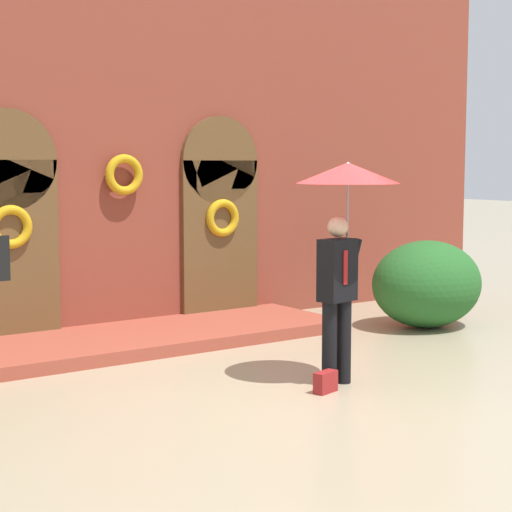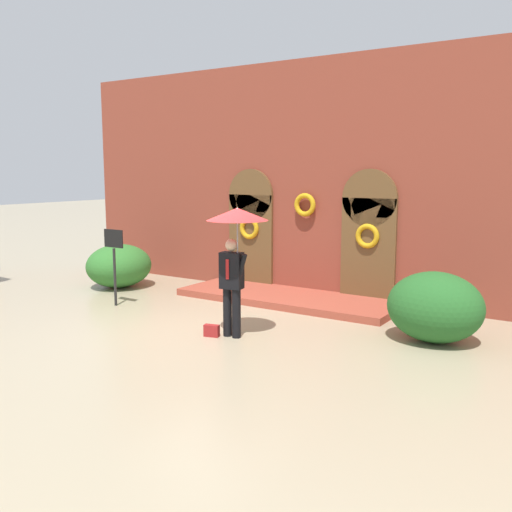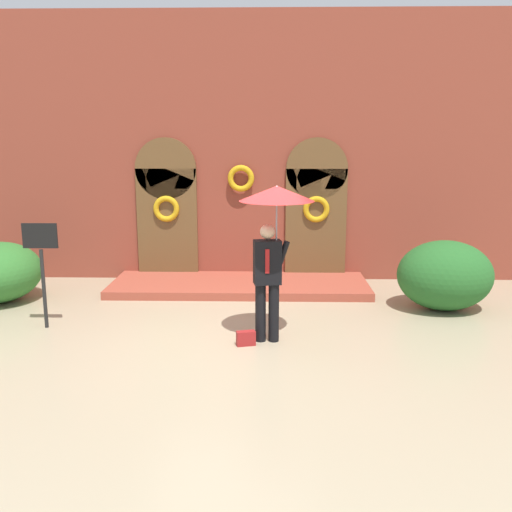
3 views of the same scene
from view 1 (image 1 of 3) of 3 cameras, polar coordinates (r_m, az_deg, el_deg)
ground_plane at (r=8.91m, az=2.64°, el=-9.10°), size 80.00×80.00×0.00m
building_facade at (r=12.16m, az=-9.48°, el=7.63°), size 14.00×2.30×5.60m
person_with_umbrella at (r=9.07m, az=5.96°, el=3.39°), size 1.10×1.10×2.36m
handbag at (r=8.92m, az=4.66°, el=-8.37°), size 0.30×0.19×0.22m
shrub_right at (r=12.55m, az=11.32°, el=-1.84°), size 1.69×1.42×1.25m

